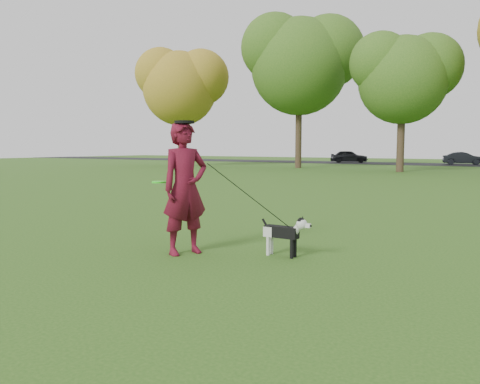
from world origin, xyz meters
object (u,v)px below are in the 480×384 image
Objects in this scene: man at (185,188)px; car_mid at (464,158)px; dog at (285,231)px; car_left at (349,156)px.

man is 40.28m from car_mid.
car_mid reaches higher than dog.
man is at bearing 169.64° from car_mid.
car_mid is at bearing -106.38° from car_left.
car_mid is (-2.43, 39.62, 0.20)m from dog.
car_mid is at bearing 93.51° from dog.
car_mid is (-1.03, 40.26, -0.43)m from man.
dog is 0.23× the size of car_left.
man is 41.89m from car_left.
dog is at bearing 171.68° from car_mid.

